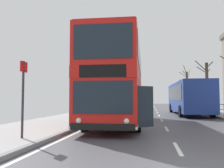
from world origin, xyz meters
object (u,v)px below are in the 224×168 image
bare_tree_far_02 (187,88)px  double_decker_bus_main (118,83)px  bare_tree_far_00 (207,84)px  background_bus_far_lane (188,97)px  bus_stop_sign_near (23,90)px

bare_tree_far_02 → double_decker_bus_main: bearing=-105.5°
double_decker_bus_main → bare_tree_far_00: bare_tree_far_00 is taller
background_bus_far_lane → bare_tree_far_02: bearing=81.9°
double_decker_bus_main → bare_tree_far_02: bearing=74.5°
bare_tree_far_00 → background_bus_far_lane: bearing=-112.2°
double_decker_bus_main → bare_tree_far_00: size_ratio=1.75×
background_bus_far_lane → bare_tree_far_02: (2.90, 20.34, 1.82)m
background_bus_far_lane → bare_tree_far_00: 10.16m
background_bus_far_lane → bus_stop_sign_near: 17.88m
double_decker_bus_main → bare_tree_far_02: (8.30, 29.92, 1.06)m
bus_stop_sign_near → bare_tree_far_00: bearing=65.3°
bare_tree_far_02 → bare_tree_far_00: bearing=-85.4°
double_decker_bus_main → background_bus_far_lane: double_decker_bus_main is taller
bare_tree_far_02 → background_bus_far_lane: bearing=-98.1°
bus_stop_sign_near → bare_tree_far_02: 38.00m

